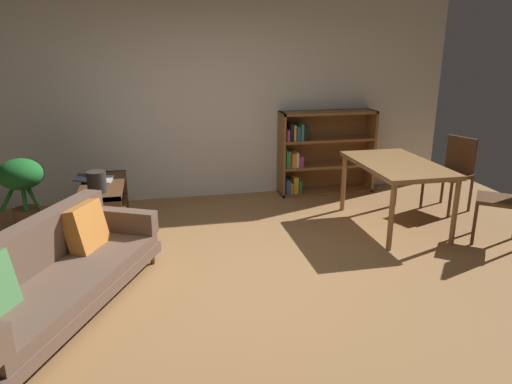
% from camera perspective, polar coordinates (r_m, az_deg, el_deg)
% --- Properties ---
extents(ground_plane, '(8.16, 8.16, 0.00)m').
position_cam_1_polar(ground_plane, '(4.31, -1.11, -11.00)').
color(ground_plane, '#9E7042').
extents(back_wall_panel, '(6.80, 0.10, 2.70)m').
position_cam_1_polar(back_wall_panel, '(6.50, -5.86, 11.14)').
color(back_wall_panel, silver).
rests_on(back_wall_panel, ground_plane).
extents(fabric_couch, '(1.59, 2.21, 0.71)m').
position_cam_1_polar(fabric_couch, '(4.12, -23.49, -8.89)').
color(fabric_couch, brown).
rests_on(fabric_couch, ground_plane).
extents(media_console, '(0.46, 1.12, 0.56)m').
position_cam_1_polar(media_console, '(5.64, -17.68, -1.82)').
color(media_console, '#56351E').
rests_on(media_console, ground_plane).
extents(open_laptop, '(0.43, 0.34, 0.06)m').
position_cam_1_polar(open_laptop, '(5.70, -18.58, 1.46)').
color(open_laptop, silver).
rests_on(open_laptop, media_console).
extents(desk_speaker, '(0.20, 0.20, 0.22)m').
position_cam_1_polar(desk_speaker, '(5.23, -18.53, 1.17)').
color(desk_speaker, '#2D2823').
rests_on(desk_speaker, media_console).
extents(potted_floor_plant, '(0.51, 0.52, 0.83)m').
position_cam_1_polar(potted_floor_plant, '(5.94, -26.22, 0.96)').
color(potted_floor_plant, brown).
rests_on(potted_floor_plant, ground_plane).
extents(dining_table, '(0.82, 1.37, 0.76)m').
position_cam_1_polar(dining_table, '(5.64, 16.47, 2.65)').
color(dining_table, olive).
rests_on(dining_table, ground_plane).
extents(dining_chair_near, '(0.58, 0.58, 0.93)m').
position_cam_1_polar(dining_chair_near, '(6.52, 22.50, 2.50)').
color(dining_chair_near, '#56351E').
rests_on(dining_chair_near, ground_plane).
extents(dining_chair_far, '(0.61, 0.60, 0.97)m').
position_cam_1_polar(dining_chair_far, '(5.61, 28.02, -0.29)').
color(dining_chair_far, '#56351E').
rests_on(dining_chair_far, ground_plane).
extents(bookshelf, '(1.35, 0.33, 1.16)m').
position_cam_1_polar(bookshelf, '(6.80, 7.62, 4.71)').
color(bookshelf, brown).
rests_on(bookshelf, ground_plane).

